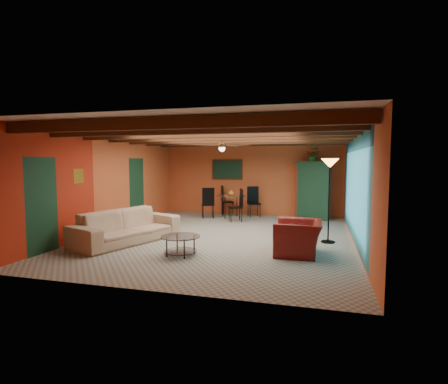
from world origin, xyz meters
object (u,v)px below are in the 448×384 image
(armchair, at_px, (298,237))
(armoire, at_px, (313,191))
(vase, at_px, (231,184))
(sofa, at_px, (127,226))
(coffee_table, at_px, (181,245))
(dining_table, at_px, (231,202))
(floor_lamp, at_px, (329,201))
(potted_plant, at_px, (313,155))

(armchair, relative_size, armoire, 0.58)
(armoire, xyz_separation_m, vase, (-2.73, -0.61, 0.23))
(sofa, xyz_separation_m, vase, (1.52, 4.31, 0.79))
(sofa, xyz_separation_m, coffee_table, (1.71, -0.78, -0.18))
(dining_table, distance_m, armoire, 2.83)
(floor_lamp, height_order, potted_plant, potted_plant)
(armchair, distance_m, potted_plant, 5.26)
(coffee_table, xyz_separation_m, vase, (-0.19, 5.09, 0.97))
(coffee_table, relative_size, vase, 3.92)
(dining_table, distance_m, vase, 0.64)
(potted_plant, bearing_deg, dining_table, -167.45)
(coffee_table, relative_size, dining_table, 0.40)
(potted_plant, bearing_deg, armoire, 0.00)
(coffee_table, xyz_separation_m, floor_lamp, (2.99, 2.03, 0.80))
(coffee_table, distance_m, floor_lamp, 3.70)
(armchair, height_order, potted_plant, potted_plant)
(sofa, relative_size, potted_plant, 5.12)
(dining_table, xyz_separation_m, armoire, (2.73, 0.61, 0.41))
(sofa, height_order, dining_table, dining_table)
(sofa, relative_size, armchair, 2.43)
(coffee_table, height_order, dining_table, dining_table)
(dining_table, height_order, vase, vase)
(coffee_table, relative_size, armoire, 0.43)
(armchair, relative_size, dining_table, 0.53)
(armoire, bearing_deg, vase, -142.95)
(floor_lamp, bearing_deg, sofa, -165.08)
(sofa, relative_size, coffee_table, 3.24)
(potted_plant, bearing_deg, floor_lamp, -82.99)
(sofa, xyz_separation_m, dining_table, (1.52, 4.31, 0.15))
(sofa, distance_m, vase, 4.64)
(sofa, xyz_separation_m, armoire, (4.25, 4.91, 0.56))
(sofa, height_order, floor_lamp, floor_lamp)
(armoire, height_order, potted_plant, potted_plant)
(armchair, relative_size, potted_plant, 2.11)
(potted_plant, xyz_separation_m, vase, (-2.73, -0.61, -0.97))
(armoire, relative_size, vase, 9.04)
(floor_lamp, relative_size, vase, 9.69)
(sofa, bearing_deg, coffee_table, -94.66)
(sofa, relative_size, vase, 12.71)
(coffee_table, relative_size, potted_plant, 1.58)
(sofa, distance_m, dining_table, 4.57)
(armoire, relative_size, floor_lamp, 0.93)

